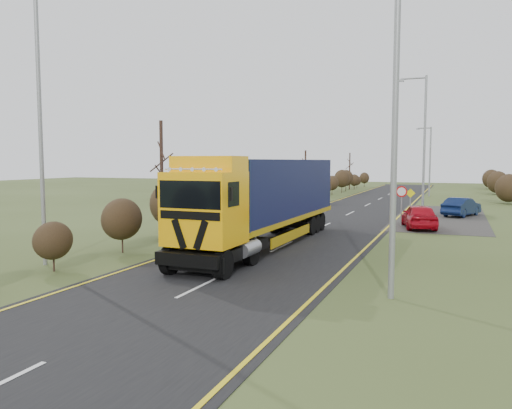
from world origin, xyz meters
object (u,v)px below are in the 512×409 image
object	(u,v)px
lorry	(266,196)
streetlight_near	(390,105)
car_red_hatchback	(419,216)
car_blue_sedan	(461,207)
speed_sign	(401,198)

from	to	relation	value
lorry	streetlight_near	world-z (taller)	streetlight_near
lorry	streetlight_near	distance (m)	10.09
car_red_hatchback	car_blue_sedan	world-z (taller)	car_red_hatchback
car_red_hatchback	streetlight_near	bearing A→B (deg)	78.37
streetlight_near	car_blue_sedan	bearing A→B (deg)	84.81
car_red_hatchback	speed_sign	bearing A→B (deg)	-46.86
car_blue_sedan	speed_sign	bearing A→B (deg)	85.75
lorry	streetlight_near	size ratio (longest dim) A/B	1.49
car_red_hatchback	car_blue_sedan	distance (m)	8.43
lorry	car_red_hatchback	size ratio (longest dim) A/B	3.50
lorry	car_blue_sedan	xyz separation A→B (m)	(8.66, 17.20, -1.70)
lorry	speed_sign	xyz separation A→B (m)	(5.16, 9.88, -0.63)
lorry	car_blue_sedan	bearing A→B (deg)	64.07
lorry	car_red_hatchback	bearing A→B (deg)	56.23
speed_sign	streetlight_near	bearing A→B (deg)	-85.62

